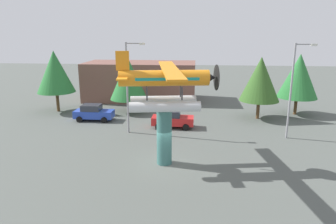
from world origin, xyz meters
name	(u,v)px	position (x,y,z in m)	size (l,w,h in m)	color
ground_plane	(164,163)	(0.00, 0.00, 0.00)	(140.00, 140.00, 0.00)	#515651
display_pedestal	(164,136)	(0.00, 0.00, 2.09)	(1.10, 1.10, 4.18)	#386B66
floatplane_monument	(166,85)	(0.13, 0.02, 5.85)	(7.10, 10.44, 4.00)	silver
car_near_blue	(93,113)	(-8.86, 10.63, 0.88)	(4.20, 2.02, 1.76)	#2847B7
car_mid_red	(172,119)	(-0.11, 8.87, 0.88)	(4.20, 2.02, 1.76)	red
streetlight_primary	(129,82)	(-3.98, 6.87, 4.90)	(1.84, 0.28, 8.52)	gray
streetlight_secondary	(294,85)	(10.73, 6.59, 4.89)	(1.84, 0.28, 8.50)	gray
storefront_building	(141,81)	(-5.62, 22.00, 2.64)	(15.35, 7.11, 5.28)	brown
tree_west	(55,72)	(-14.46, 14.16, 4.83)	(4.44, 4.44, 7.31)	brown
tree_east	(128,79)	(-5.73, 14.49, 4.08)	(4.40, 4.40, 6.53)	brown
tree_center_back	(260,79)	(9.15, 13.02, 4.44)	(4.31, 4.31, 6.84)	brown
tree_far_east	(299,76)	(13.89, 15.28, 4.52)	(4.51, 4.51, 7.03)	brown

